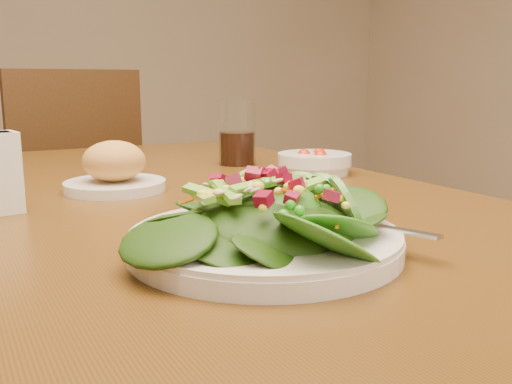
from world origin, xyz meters
TOP-DOWN VIEW (x-y plane):
  - dining_table at (0.00, 0.00)m, footprint 0.90×1.40m
  - chair_far at (0.04, 1.09)m, footprint 0.50×0.50m
  - salad_plate at (-0.01, -0.36)m, footprint 0.30×0.30m
  - bread_plate at (-0.07, 0.06)m, footprint 0.17×0.17m
  - tomato_bowl at (0.33, 0.05)m, footprint 0.15×0.15m
  - drinking_glass at (0.25, 0.23)m, footprint 0.08×0.08m

SIDE VIEW (x-z plane):
  - chair_far at x=0.04m, z-range 0.03..0.99m
  - dining_table at x=0.00m, z-range 0.27..1.02m
  - tomato_bowl at x=0.33m, z-range 0.75..0.80m
  - salad_plate at x=-0.01m, z-range 0.74..0.83m
  - bread_plate at x=-0.07m, z-range 0.74..0.83m
  - drinking_glass at x=0.25m, z-range 0.74..0.88m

